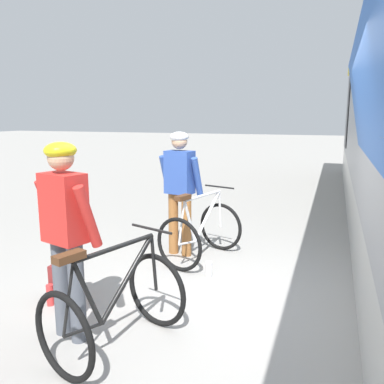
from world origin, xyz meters
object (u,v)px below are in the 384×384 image
at_px(backpack_on_platform, 65,283).
at_px(water_bottle_by_the_backpack, 50,295).
at_px(bicycle_far_black, 115,306).
at_px(water_bottle_near_the_bikes, 209,269).
at_px(cyclist_near_in_blue, 180,183).
at_px(cyclist_far_in_red, 65,224).
at_px(bicycle_near_white, 201,232).

xyz_separation_m(backpack_on_platform, water_bottle_by_the_backpack, (-0.07, -0.16, -0.09)).
distance_m(bicycle_far_black, water_bottle_near_the_bikes, 1.80).
bearing_deg(water_bottle_near_the_bikes, cyclist_near_in_blue, 134.24).
relative_size(bicycle_far_black, water_bottle_near_the_bikes, 6.14).
bearing_deg(backpack_on_platform, cyclist_near_in_blue, 66.64).
height_order(cyclist_far_in_red, backpack_on_platform, cyclist_far_in_red).
relative_size(cyclist_near_in_blue, water_bottle_near_the_bikes, 8.77).
relative_size(cyclist_far_in_red, bicycle_near_white, 1.44).
relative_size(bicycle_near_white, water_bottle_by_the_backpack, 5.37).
bearing_deg(cyclist_far_in_red, bicycle_near_white, 77.92).
xyz_separation_m(cyclist_far_in_red, bicycle_near_white, (0.48, 2.26, -0.65)).
relative_size(bicycle_near_white, backpack_on_platform, 3.06).
distance_m(water_bottle_near_the_bikes, water_bottle_by_the_backpack, 1.87).
height_order(bicycle_near_white, backpack_on_platform, bicycle_near_white).
xyz_separation_m(cyclist_far_in_red, water_bottle_near_the_bikes, (0.77, 1.71, -0.95)).
bearing_deg(bicycle_near_white, water_bottle_by_the_backpack, -120.31).
distance_m(cyclist_near_in_blue, bicycle_near_white, 0.75).
height_order(bicycle_near_white, bicycle_far_black, same).
distance_m(cyclist_far_in_red, backpack_on_platform, 1.16).
xyz_separation_m(bicycle_near_white, bicycle_far_black, (0.00, -2.30, 0.00)).
bearing_deg(water_bottle_by_the_backpack, cyclist_far_in_red, -36.16).
bearing_deg(bicycle_far_black, bicycle_near_white, 90.06).
distance_m(backpack_on_platform, water_bottle_by_the_backpack, 0.19).
xyz_separation_m(bicycle_near_white, water_bottle_by_the_backpack, (-1.07, -1.83, -0.29)).
bearing_deg(bicycle_far_black, water_bottle_by_the_backpack, 156.19).
height_order(cyclist_near_in_blue, water_bottle_near_the_bikes, cyclist_near_in_blue).
bearing_deg(cyclist_far_in_red, bicycle_far_black, -5.26).
bearing_deg(cyclist_far_in_red, water_bottle_near_the_bikes, 65.67).
relative_size(backpack_on_platform, water_bottle_by_the_backpack, 1.76).
xyz_separation_m(cyclist_far_in_red, backpack_on_platform, (-0.51, 0.58, -0.85)).
relative_size(cyclist_near_in_blue, water_bottle_by_the_backpack, 7.74).
bearing_deg(cyclist_far_in_red, cyclist_near_in_blue, 86.92).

